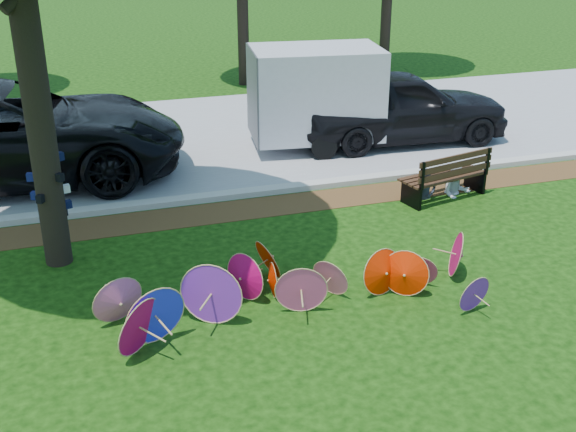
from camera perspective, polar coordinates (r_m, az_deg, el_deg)
name	(u,v)px	position (r m, az deg, el deg)	size (l,w,h in m)	color
ground	(297,333)	(10.30, 0.71, -9.24)	(90.00, 90.00, 0.00)	black
mulch_strip	(225,212)	(14.15, -4.99, 0.33)	(90.00, 1.00, 0.01)	#472D16
curb	(217,196)	(14.76, -5.60, 1.56)	(90.00, 0.30, 0.12)	#B7B5AD
street	(182,139)	(18.62, -8.35, 6.00)	(90.00, 8.00, 0.01)	gray
parasol_pile	(273,288)	(10.62, -1.19, -5.67)	(6.05, 2.44, 0.95)	red
black_van	(3,133)	(16.52, -21.60, 6.09)	(3.51, 7.61, 2.12)	black
dark_pickup	(400,106)	(18.29, 8.84, 8.59)	(2.14, 5.33, 1.82)	black
cargo_trailer	(316,92)	(17.54, 2.22, 9.73)	(3.03, 1.92, 2.72)	silver
park_bench	(443,174)	(14.96, 12.17, 3.23)	(1.91, 0.73, 1.00)	black
person_left	(427,169)	(14.79, 10.93, 3.64)	(0.46, 0.30, 1.25)	#323644
person_right	(458,165)	(15.12, 13.29, 3.95)	(0.63, 0.49, 1.29)	silver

